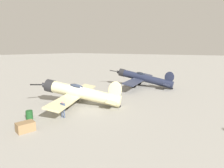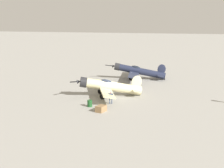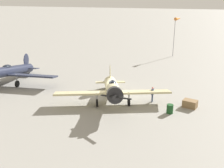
{
  "view_description": "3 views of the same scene",
  "coord_description": "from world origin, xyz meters",
  "px_view_note": "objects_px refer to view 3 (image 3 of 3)",
  "views": [
    {
      "loc": [
        14.41,
        -15.77,
        6.47
      ],
      "look_at": [
        -0.1,
        5.97,
        1.6
      ],
      "focal_mm": 30.35,
      "sensor_mm": 36.0,
      "label": 1
    },
    {
      "loc": [
        12.07,
        -42.62,
        11.05
      ],
      "look_at": [
        -0.0,
        0.0,
        1.8
      ],
      "focal_mm": 50.36,
      "sensor_mm": 36.0,
      "label": 2
    },
    {
      "loc": [
        -24.36,
        -8.62,
        10.49
      ],
      "look_at": [
        -0.0,
        0.0,
        1.8
      ],
      "focal_mm": 42.54,
      "sensor_mm": 36.0,
      "label": 3
    }
  ],
  "objects_px": {
    "ground_crew_mechanic": "(153,93)",
    "windsock_mast": "(178,21)",
    "airplane_foreground": "(112,88)",
    "airplane_mid_apron": "(10,71)",
    "equipment_crate": "(190,104)",
    "fuel_drum": "(170,109)"
  },
  "relations": [
    {
      "from": "fuel_drum",
      "to": "equipment_crate",
      "type": "bearing_deg",
      "value": -39.24
    },
    {
      "from": "fuel_drum",
      "to": "windsock_mast",
      "type": "xyz_separation_m",
      "value": [
        25.59,
        2.55,
        5.8
      ]
    },
    {
      "from": "windsock_mast",
      "to": "airplane_foreground",
      "type": "bearing_deg",
      "value": 172.16
    },
    {
      "from": "equipment_crate",
      "to": "windsock_mast",
      "type": "distance_m",
      "value": 24.62
    },
    {
      "from": "ground_crew_mechanic",
      "to": "windsock_mast",
      "type": "distance_m",
      "value": 23.98
    },
    {
      "from": "equipment_crate",
      "to": "windsock_mast",
      "type": "bearing_deg",
      "value": 10.16
    },
    {
      "from": "airplane_mid_apron",
      "to": "ground_crew_mechanic",
      "type": "height_order",
      "value": "airplane_mid_apron"
    },
    {
      "from": "equipment_crate",
      "to": "airplane_foreground",
      "type": "bearing_deg",
      "value": 99.51
    },
    {
      "from": "airplane_foreground",
      "to": "airplane_mid_apron",
      "type": "bearing_deg",
      "value": -119.14
    },
    {
      "from": "airplane_mid_apron",
      "to": "ground_crew_mechanic",
      "type": "bearing_deg",
      "value": 80.69
    },
    {
      "from": "airplane_foreground",
      "to": "airplane_mid_apron",
      "type": "relative_size",
      "value": 0.9
    },
    {
      "from": "windsock_mast",
      "to": "ground_crew_mechanic",
      "type": "bearing_deg",
      "value": -178.9
    },
    {
      "from": "airplane_mid_apron",
      "to": "equipment_crate",
      "type": "distance_m",
      "value": 21.64
    },
    {
      "from": "equipment_crate",
      "to": "windsock_mast",
      "type": "xyz_separation_m",
      "value": [
        23.54,
        4.22,
        5.86
      ]
    },
    {
      "from": "ground_crew_mechanic",
      "to": "equipment_crate",
      "type": "bearing_deg",
      "value": -3.55
    },
    {
      "from": "airplane_foreground",
      "to": "airplane_mid_apron",
      "type": "height_order",
      "value": "airplane_foreground"
    },
    {
      "from": "airplane_mid_apron",
      "to": "windsock_mast",
      "type": "bearing_deg",
      "value": 134.24
    },
    {
      "from": "ground_crew_mechanic",
      "to": "windsock_mast",
      "type": "height_order",
      "value": "windsock_mast"
    },
    {
      "from": "airplane_foreground",
      "to": "ground_crew_mechanic",
      "type": "xyz_separation_m",
      "value": [
        1.43,
        -3.87,
        -0.51
      ]
    },
    {
      "from": "ground_crew_mechanic",
      "to": "fuel_drum",
      "type": "xyz_separation_m",
      "value": [
        -2.2,
        -2.1,
        -0.55
      ]
    },
    {
      "from": "fuel_drum",
      "to": "airplane_foreground",
      "type": "bearing_deg",
      "value": 82.65
    },
    {
      "from": "airplane_mid_apron",
      "to": "equipment_crate",
      "type": "relative_size",
      "value": 8.32
    }
  ]
}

